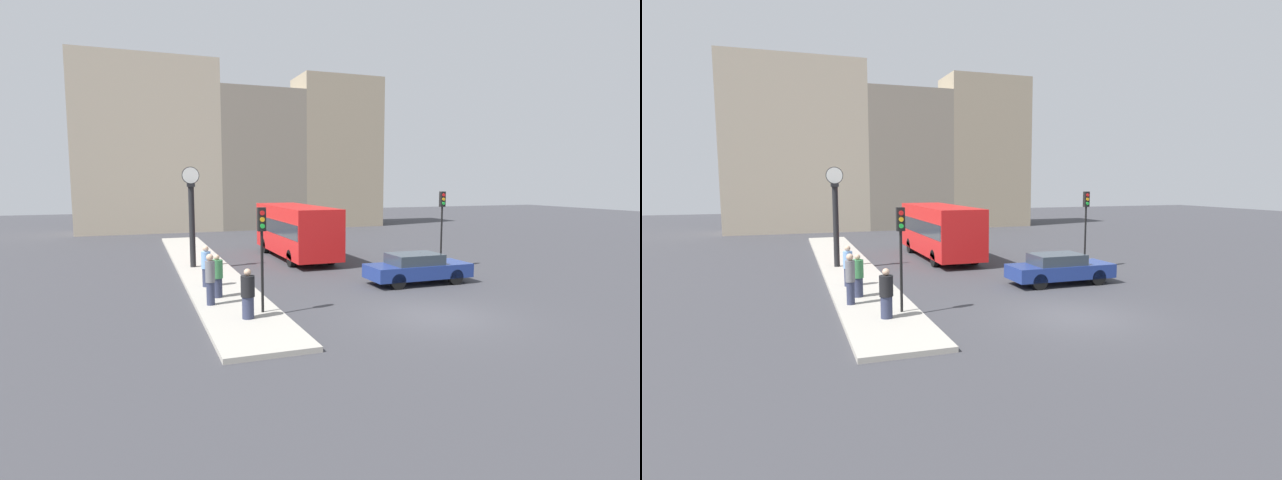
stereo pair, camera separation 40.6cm
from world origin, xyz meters
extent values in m
plane|color=#38383D|center=(0.00, 0.00, 0.00)|extent=(120.00, 120.00, 0.00)
cube|color=#A39E93|center=(-6.04, 11.52, 0.08)|extent=(2.59, 27.04, 0.15)
cube|color=#B7A88E|center=(-7.84, 32.57, 7.38)|extent=(11.88, 5.00, 14.76)
cube|color=gray|center=(1.98, 32.57, 6.34)|extent=(7.76, 5.00, 12.68)
cube|color=gray|center=(9.82, 32.57, 7.15)|extent=(7.92, 5.00, 14.29)
cube|color=navy|center=(2.20, 4.74, 0.58)|extent=(4.51, 1.73, 0.59)
cube|color=#2D3842|center=(2.02, 4.74, 1.10)|extent=(2.17, 1.56, 0.45)
cylinder|color=black|center=(3.59, 5.49, 0.33)|extent=(0.67, 0.22, 0.67)
cylinder|color=black|center=(3.59, 3.98, 0.33)|extent=(0.67, 0.22, 0.67)
cylinder|color=black|center=(0.80, 5.49, 0.33)|extent=(0.67, 0.22, 0.67)
cylinder|color=black|center=(0.80, 3.98, 0.33)|extent=(0.67, 0.22, 0.67)
cube|color=red|center=(-0.59, 13.36, 1.68)|extent=(2.47, 8.68, 2.65)
cube|color=#1E232D|center=(-0.59, 13.36, 1.86)|extent=(2.49, 8.51, 0.78)
cylinder|color=black|center=(0.50, 16.05, 0.45)|extent=(0.28, 0.90, 0.90)
cylinder|color=black|center=(-1.69, 16.05, 0.45)|extent=(0.28, 0.90, 0.90)
cylinder|color=black|center=(0.50, 10.66, 0.45)|extent=(0.28, 0.90, 0.90)
cylinder|color=black|center=(-1.69, 10.66, 0.45)|extent=(0.28, 0.90, 0.90)
cylinder|color=black|center=(-5.38, 1.91, 1.49)|extent=(0.09, 0.09, 2.66)
cube|color=black|center=(-5.38, 1.91, 3.20)|extent=(0.26, 0.20, 0.76)
cylinder|color=red|center=(-5.38, 1.79, 3.41)|extent=(0.15, 0.04, 0.15)
cylinder|color=orange|center=(-5.38, 1.79, 3.20)|extent=(0.15, 0.04, 0.15)
cylinder|color=green|center=(-5.38, 1.79, 2.99)|extent=(0.15, 0.04, 0.15)
cylinder|color=black|center=(5.25, 7.55, 1.57)|extent=(0.09, 0.09, 3.13)
cube|color=black|center=(5.25, 7.55, 3.51)|extent=(0.26, 0.20, 0.76)
cylinder|color=red|center=(5.25, 7.43, 3.72)|extent=(0.15, 0.04, 0.15)
cylinder|color=orange|center=(5.25, 7.43, 3.51)|extent=(0.15, 0.04, 0.15)
cylinder|color=green|center=(5.25, 7.43, 3.30)|extent=(0.15, 0.04, 0.15)
cylinder|color=black|center=(-6.53, 11.53, 2.14)|extent=(0.28, 0.28, 3.98)
cube|color=black|center=(-6.53, 11.53, 4.21)|extent=(0.36, 0.36, 0.17)
cylinder|color=black|center=(-6.53, 11.53, 4.69)|extent=(0.84, 0.04, 0.84)
cylinder|color=white|center=(-6.53, 11.53, 4.69)|extent=(0.78, 0.06, 0.78)
cylinder|color=#2D334C|center=(-6.55, 6.57, 0.52)|extent=(0.32, 0.32, 0.74)
cylinder|color=#729ED8|center=(-6.55, 6.57, 1.24)|extent=(0.38, 0.38, 0.69)
sphere|color=tan|center=(-6.55, 6.57, 1.71)|extent=(0.24, 0.24, 0.24)
cylinder|color=#2D334C|center=(-6.43, 4.53, 0.51)|extent=(0.36, 0.36, 0.72)
cylinder|color=#387A47|center=(-6.43, 4.53, 1.20)|extent=(0.43, 0.43, 0.67)
sphere|color=tan|center=(-6.43, 4.53, 1.64)|extent=(0.21, 0.21, 0.21)
cylinder|color=#2D334C|center=(-5.99, 1.32, 0.50)|extent=(0.37, 0.37, 0.70)
cylinder|color=black|center=(-5.99, 1.32, 1.18)|extent=(0.43, 0.43, 0.65)
sphere|color=tan|center=(-5.99, 1.32, 1.62)|extent=(0.23, 0.23, 0.23)
cylinder|color=#2D334C|center=(-6.83, 3.46, 0.55)|extent=(0.28, 0.28, 0.80)
cylinder|color=slate|center=(-6.83, 3.46, 1.32)|extent=(0.33, 0.33, 0.74)
sphere|color=tan|center=(-6.83, 3.46, 1.82)|extent=(0.24, 0.24, 0.24)
camera|label=1|loc=(-9.19, -13.66, 4.42)|focal=28.00mm
camera|label=2|loc=(-8.81, -13.80, 4.42)|focal=28.00mm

